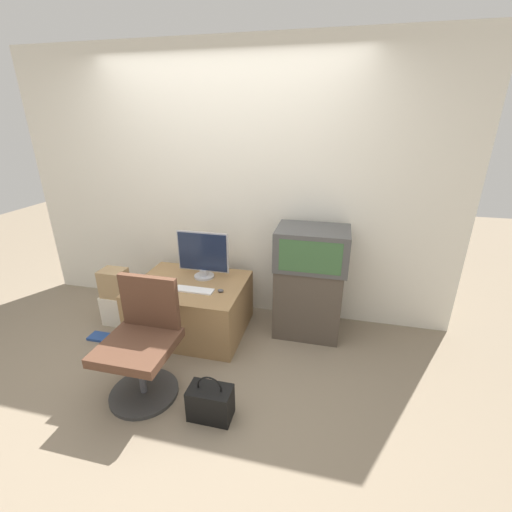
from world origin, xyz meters
The scene contains 13 objects.
ground_plane centered at (0.00, 0.00, 0.00)m, with size 12.00×12.00×0.00m, color #7F705B.
wall_back centered at (0.00, 1.32, 1.30)m, with size 4.40×0.05×2.60m.
desk centered at (-0.24, 0.76, 0.25)m, with size 1.02×0.81×0.51m.
side_stand centered at (0.85, 1.01, 0.34)m, with size 0.61×0.45×0.69m.
main_monitor centered at (-0.16, 0.92, 0.74)m, with size 0.50×0.19×0.46m.
keyboard centered at (-0.14, 0.63, 0.51)m, with size 0.35×0.11×0.01m.
mouse centered at (0.10, 0.66, 0.52)m, with size 0.05×0.04×0.03m.
crt_tv centered at (0.86, 1.00, 0.87)m, with size 0.64×0.46×0.36m.
office_chair centered at (-0.26, -0.07, 0.40)m, with size 0.51×0.51×0.88m.
cardboard_box_lower centered at (-1.02, 0.71, 0.15)m, with size 0.28×0.21×0.31m.
cardboard_box_upper centered at (-1.02, 0.71, 0.44)m, with size 0.24×0.20×0.27m.
handbag centered at (0.31, -0.20, 0.12)m, with size 0.30×0.18×0.35m.
book centered at (-1.04, 0.42, 0.01)m, with size 0.21×0.13×0.02m.
Camera 1 is at (1.03, -1.89, 1.95)m, focal length 24.00 mm.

